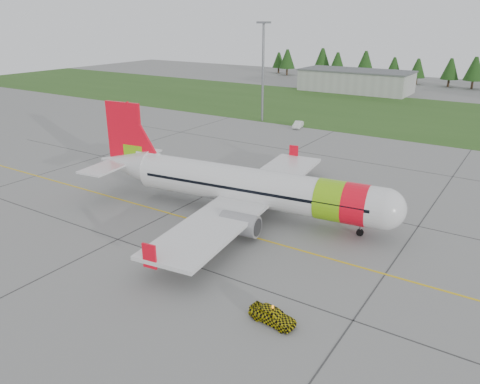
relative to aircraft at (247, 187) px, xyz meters
The scene contains 9 objects.
ground 15.16m from the aircraft, 59.74° to the right, with size 320.00×320.00×0.00m, color gray.
aircraft is the anchor object (origin of this frame).
follow_me_car 20.53m from the aircraft, 52.50° to the right, with size 1.49×1.26×3.71m, color #CABC0B.
service_van 45.75m from the aircraft, 109.02° to the left, with size 1.43×1.35×4.09m, color silver.
grass_strip 69.71m from the aircraft, 83.86° to the left, with size 320.00×50.00×0.03m, color #30561E.
taxi_guideline 9.46m from the aircraft, 32.63° to the right, with size 120.00×0.25×0.02m, color gold.
hangar_west 99.81m from the aircraft, 103.06° to the left, with size 32.00×14.00×6.00m, color #A8A8A3.
floodlight_mast 51.89m from the aircraft, 118.49° to the left, with size 0.50×0.50×20.00m, color slate.
treeline 125.46m from the aircraft, 86.59° to the left, with size 160.00×8.00×10.00m, color #1C3F14, non-canonical shape.
Camera 1 is at (18.86, -29.23, 21.34)m, focal length 35.00 mm.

